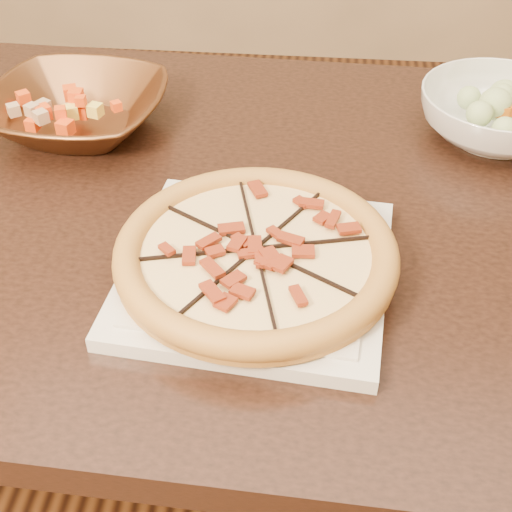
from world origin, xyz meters
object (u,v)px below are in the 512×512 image
object	(u,v)px
salad_bowl	(498,115)
plate	(256,269)
pizza	(256,253)
bronze_bowl	(77,110)
dining_table	(194,259)

from	to	relation	value
salad_bowl	plate	bearing A→B (deg)	-132.74
plate	pizza	bearing A→B (deg)	132.72
plate	bronze_bowl	distance (m)	0.41
bronze_bowl	pizza	bearing A→B (deg)	-46.01
dining_table	plate	size ratio (longest dim) A/B	4.24
pizza	bronze_bowl	size ratio (longest dim) A/B	1.23
plate	bronze_bowl	size ratio (longest dim) A/B	1.24
plate	dining_table	bearing A→B (deg)	123.56
dining_table	bronze_bowl	bearing A→B (deg)	142.07
plate	bronze_bowl	xyz separation A→B (m)	(-0.29, 0.30, 0.02)
plate	pizza	xyz separation A→B (m)	(-0.00, 0.00, 0.02)
dining_table	pizza	distance (m)	0.23
salad_bowl	dining_table	bearing A→B (deg)	-155.95
plate	salad_bowl	world-z (taller)	salad_bowl
pizza	dining_table	bearing A→B (deg)	123.56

